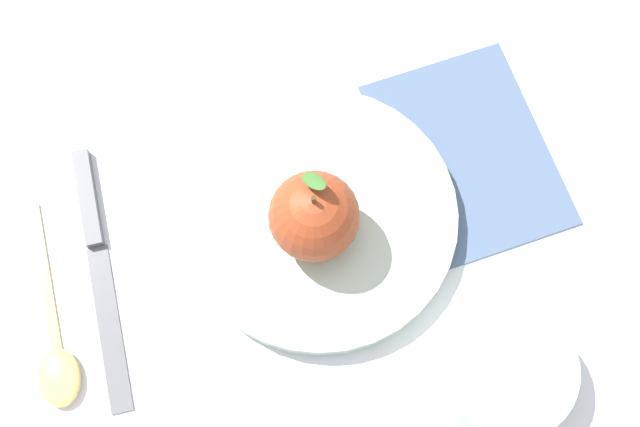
{
  "coord_description": "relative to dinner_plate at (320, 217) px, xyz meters",
  "views": [
    {
      "loc": [
        -0.19,
        -0.04,
        0.65
      ],
      "look_at": [
        0.01,
        -0.04,
        0.02
      ],
      "focal_mm": 44.49,
      "sensor_mm": 36.0,
      "label": 1
    }
  ],
  "objects": [
    {
      "name": "knife",
      "position": [
        -0.03,
        0.19,
        -0.01
      ],
      "size": [
        0.22,
        0.07,
        0.01
      ],
      "color": "#59595E",
      "rests_on": "ground_plane"
    },
    {
      "name": "ground_plane",
      "position": [
        -0.01,
        0.04,
        -0.01
      ],
      "size": [
        2.4,
        2.4,
        0.0
      ],
      "primitive_type": "plane",
      "color": "silver"
    },
    {
      "name": "apple",
      "position": [
        -0.01,
        0.0,
        0.04
      ],
      "size": [
        0.07,
        0.07,
        0.09
      ],
      "color": "#9E3D1E",
      "rests_on": "dinner_plate"
    },
    {
      "name": "dinner_plate",
      "position": [
        0.0,
        0.0,
        0.0
      ],
      "size": [
        0.23,
        0.23,
        0.02
      ],
      "color": "#B2C6B2",
      "rests_on": "ground_plane"
    },
    {
      "name": "linen_napkin",
      "position": [
        0.06,
        -0.13,
        -0.01
      ],
      "size": [
        0.22,
        0.19,
        0.0
      ],
      "primitive_type": "cube",
      "rotation": [
        0.0,
        0.0,
        1.92
      ],
      "color": "slate",
      "rests_on": "ground_plane"
    },
    {
      "name": "side_bowl",
      "position": [
        -0.13,
        -0.15,
        0.01
      ],
      "size": [
        0.11,
        0.11,
        0.04
      ],
      "color": "#B2C6B2",
      "rests_on": "ground_plane"
    },
    {
      "name": "spoon",
      "position": [
        -0.12,
        0.21,
        -0.01
      ],
      "size": [
        0.18,
        0.07,
        0.01
      ],
      "color": "#D8B766",
      "rests_on": "ground_plane"
    }
  ]
}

